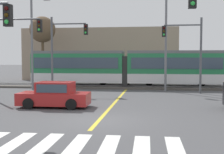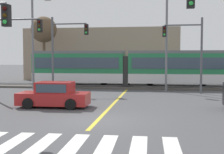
# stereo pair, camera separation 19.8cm
# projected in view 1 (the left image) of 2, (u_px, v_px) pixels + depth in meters

# --- Properties ---
(ground_plane) EXTENTS (200.00, 200.00, 0.00)m
(ground_plane) POSITION_uv_depth(u_px,v_px,m) (99.00, 121.00, 14.70)
(ground_plane) COLOR #474749
(track_bed) EXTENTS (120.00, 4.00, 0.18)m
(track_bed) POSITION_uv_depth(u_px,v_px,m) (128.00, 87.00, 30.57)
(track_bed) COLOR #4C4742
(track_bed) RESTS_ON ground
(rail_near) EXTENTS (120.00, 0.08, 0.10)m
(rail_near) POSITION_uv_depth(u_px,v_px,m) (127.00, 86.00, 29.85)
(rail_near) COLOR #939399
(rail_near) RESTS_ON track_bed
(rail_far) EXTENTS (120.00, 0.08, 0.10)m
(rail_far) POSITION_uv_depth(u_px,v_px,m) (129.00, 85.00, 31.28)
(rail_far) COLOR #939399
(rail_far) RESTS_ON track_bed
(light_rail_tram) EXTENTS (18.50, 2.64, 3.43)m
(light_rail_tram) POSITION_uv_depth(u_px,v_px,m) (126.00, 67.00, 30.47)
(light_rail_tram) COLOR silver
(light_rail_tram) RESTS_ON track_bed
(crosswalk_stripe_1) EXTENTS (0.63, 2.81, 0.01)m
(crosswalk_stripe_1) POSITION_uv_depth(u_px,v_px,m) (16.00, 143.00, 10.90)
(crosswalk_stripe_1) COLOR silver
(crosswalk_stripe_1) RESTS_ON ground
(crosswalk_stripe_2) EXTENTS (0.63, 2.81, 0.01)m
(crosswalk_stripe_2) POSITION_uv_depth(u_px,v_px,m) (46.00, 144.00, 10.78)
(crosswalk_stripe_2) COLOR silver
(crosswalk_stripe_2) RESTS_ON ground
(crosswalk_stripe_3) EXTENTS (0.63, 2.81, 0.01)m
(crosswalk_stripe_3) POSITION_uv_depth(u_px,v_px,m) (77.00, 145.00, 10.65)
(crosswalk_stripe_3) COLOR silver
(crosswalk_stripe_3) RESTS_ON ground
(crosswalk_stripe_4) EXTENTS (0.63, 2.81, 0.01)m
(crosswalk_stripe_4) POSITION_uv_depth(u_px,v_px,m) (109.00, 146.00, 10.53)
(crosswalk_stripe_4) COLOR silver
(crosswalk_stripe_4) RESTS_ON ground
(crosswalk_stripe_5) EXTENTS (0.63, 2.81, 0.01)m
(crosswalk_stripe_5) POSITION_uv_depth(u_px,v_px,m) (142.00, 147.00, 10.41)
(crosswalk_stripe_5) COLOR silver
(crosswalk_stripe_5) RESTS_ON ground
(crosswalk_stripe_6) EXTENTS (0.63, 2.81, 0.01)m
(crosswalk_stripe_6) POSITION_uv_depth(u_px,v_px,m) (175.00, 148.00, 10.28)
(crosswalk_stripe_6) COLOR silver
(crosswalk_stripe_6) RESTS_ON ground
(lane_centre_line) EXTENTS (0.20, 16.16, 0.01)m
(lane_centre_line) POSITION_uv_depth(u_px,v_px,m) (115.00, 102.00, 20.62)
(lane_centre_line) COLOR gold
(lane_centre_line) RESTS_ON ground
(sedan_crossing) EXTENTS (4.24, 1.99, 1.52)m
(sedan_crossing) POSITION_uv_depth(u_px,v_px,m) (54.00, 96.00, 18.58)
(sedan_crossing) COLOR #B22323
(sedan_crossing) RESTS_ON ground
(traffic_light_far_left) EXTENTS (3.25, 0.38, 6.42)m
(traffic_light_far_left) POSITION_uv_depth(u_px,v_px,m) (63.00, 44.00, 26.67)
(traffic_light_far_left) COLOR #515459
(traffic_light_far_left) RESTS_ON ground
(traffic_light_mid_left) EXTENTS (4.25, 0.38, 6.29)m
(traffic_light_mid_left) POSITION_uv_depth(u_px,v_px,m) (5.00, 42.00, 22.48)
(traffic_light_mid_left) COLOR #515459
(traffic_light_mid_left) RESTS_ON ground
(traffic_light_far_right) EXTENTS (3.25, 0.38, 6.20)m
(traffic_light_far_right) POSITION_uv_depth(u_px,v_px,m) (188.00, 45.00, 25.51)
(traffic_light_far_right) COLOR #515459
(traffic_light_far_right) RESTS_ON ground
(street_lamp_west) EXTENTS (1.84, 0.28, 8.48)m
(street_lamp_west) POSITION_uv_depth(u_px,v_px,m) (34.00, 38.00, 28.31)
(street_lamp_west) COLOR slate
(street_lamp_west) RESTS_ON ground
(street_lamp_centre) EXTENTS (2.35, 0.28, 9.96)m
(street_lamp_centre) POSITION_uv_depth(u_px,v_px,m) (168.00, 27.00, 26.99)
(street_lamp_centre) COLOR slate
(street_lamp_centre) RESTS_ON ground
(bare_tree_far_west) EXTENTS (3.05, 3.05, 7.77)m
(bare_tree_far_west) POSITION_uv_depth(u_px,v_px,m) (42.00, 30.00, 36.64)
(bare_tree_far_west) COLOR brown
(bare_tree_far_west) RESTS_ON ground
(building_backdrop_far) EXTENTS (20.09, 6.00, 6.72)m
(building_backdrop_far) POSITION_uv_depth(u_px,v_px,m) (102.00, 54.00, 42.12)
(building_backdrop_far) COLOR gray
(building_backdrop_far) RESTS_ON ground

